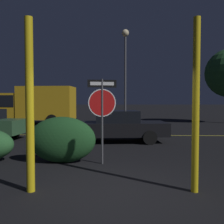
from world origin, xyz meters
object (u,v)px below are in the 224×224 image
yellow_pole_right (196,106)px  hedge_bush_1 (62,140)px  yellow_pole_left (30,105)px  street_lamp (125,58)px  stop_sign (102,104)px  passing_car_2 (114,126)px  delivery_truck (31,104)px

yellow_pole_right → hedge_bush_1: (-3.22, 2.29, -1.06)m
hedge_bush_1 → yellow_pole_left: bearing=-92.1°
street_lamp → yellow_pole_left: bearing=-98.8°
stop_sign → yellow_pole_right: (2.02, -2.19, -0.00)m
yellow_pole_left → street_lamp: (2.19, 14.16, 3.38)m
stop_sign → yellow_pole_left: (-1.29, -2.28, 0.00)m
stop_sign → hedge_bush_1: bearing=163.4°
passing_car_2 → hedge_bush_1: bearing=153.8°
yellow_pole_left → hedge_bush_1: (0.09, 2.37, -1.06)m
delivery_truck → yellow_pole_right: bearing=-147.1°
yellow_pole_left → delivery_truck: bearing=109.9°
passing_car_2 → delivery_truck: 10.85m
hedge_bush_1 → stop_sign: bearing=-4.6°
yellow_pole_left → yellow_pole_right: bearing=1.4°
passing_car_2 → delivery_truck: bearing=33.7°
stop_sign → yellow_pole_left: bearing=-131.4°
passing_car_2 → stop_sign: bearing=170.6°
delivery_truck → hedge_bush_1: bearing=-154.0°
yellow_pole_left → street_lamp: street_lamp is taller
yellow_pole_right → street_lamp: 14.52m
street_lamp → delivery_truck: bearing=176.4°
hedge_bush_1 → street_lamp: 12.77m
yellow_pole_left → yellow_pole_right: (3.31, 0.08, -0.00)m
passing_car_2 → street_lamp: (0.64, 7.90, 4.42)m
yellow_pole_right → hedge_bush_1: size_ratio=1.74×
stop_sign → delivery_truck: 14.00m
yellow_pole_left → hedge_bush_1: yellow_pole_left is taller
stop_sign → yellow_pole_right: bearing=-59.3°
stop_sign → yellow_pole_right: yellow_pole_right is taller
hedge_bush_1 → delivery_truck: (-5.38, 12.26, 0.92)m
yellow_pole_right → delivery_truck: yellow_pole_right is taller
stop_sign → street_lamp: bearing=73.6°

